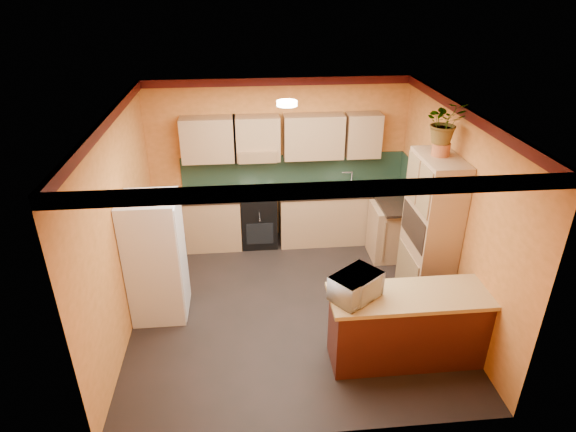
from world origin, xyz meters
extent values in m
plane|color=black|center=(0.00, 0.00, 0.00)|extent=(4.20, 4.20, 0.00)
cube|color=white|center=(0.00, 0.00, 2.70)|extent=(4.20, 4.20, 0.04)
cube|color=orange|center=(0.00, 2.10, 1.35)|extent=(4.20, 0.04, 2.70)
cube|color=orange|center=(0.00, -2.10, 1.35)|extent=(4.20, 0.04, 2.70)
cube|color=orange|center=(-2.10, 0.00, 1.35)|extent=(0.04, 4.20, 2.70)
cube|color=orange|center=(2.10, 0.00, 1.35)|extent=(0.04, 4.20, 2.70)
cube|color=#1D3528|center=(0.25, 2.09, 1.19)|extent=(3.70, 0.02, 0.53)
cube|color=#1D3528|center=(2.09, 1.40, 1.19)|extent=(0.02, 1.40, 0.53)
cube|color=tan|center=(0.10, 1.93, 1.80)|extent=(3.10, 0.34, 0.70)
cylinder|color=white|center=(0.00, 0.60, 2.66)|extent=(0.26, 0.26, 0.06)
cube|color=tan|center=(0.27, 1.80, 0.44)|extent=(3.65, 0.60, 0.88)
cube|color=black|center=(0.27, 1.80, 0.90)|extent=(3.65, 0.62, 0.04)
cube|color=black|center=(-0.36, 1.80, 0.46)|extent=(0.58, 0.58, 0.91)
cube|color=silver|center=(1.04, 1.80, 0.94)|extent=(0.48, 0.40, 0.03)
cube|color=tan|center=(1.80, 1.16, 0.44)|extent=(0.60, 0.80, 0.88)
cube|color=black|center=(1.80, 1.16, 0.90)|extent=(0.62, 0.80, 0.04)
cube|color=white|center=(-1.75, 0.03, 0.85)|extent=(0.68, 0.66, 1.70)
cube|color=tan|center=(1.85, 0.02, 1.05)|extent=(0.48, 0.90, 2.10)
cylinder|color=#A75128|center=(1.85, 0.07, 2.18)|extent=(0.22, 0.22, 0.16)
imported|color=tan|center=(1.85, 0.07, 2.52)|extent=(0.50, 0.44, 0.52)
cube|color=#4D1712|center=(1.25, -1.15, 0.44)|extent=(1.80, 0.55, 0.88)
cube|color=tan|center=(1.25, -1.15, 0.91)|extent=(1.90, 0.65, 0.05)
imported|color=white|center=(0.58, -1.15, 1.08)|extent=(0.65, 0.62, 0.30)
camera|label=1|loc=(-0.56, -5.36, 4.11)|focal=30.00mm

